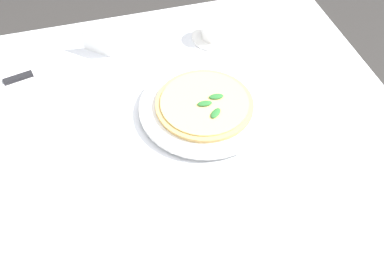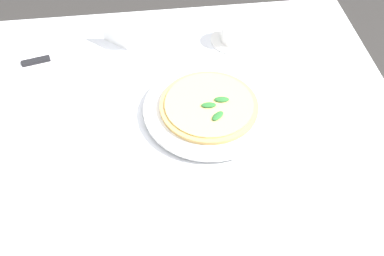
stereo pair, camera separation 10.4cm
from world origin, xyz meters
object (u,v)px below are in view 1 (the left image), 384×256
(pizza, at_px, (205,104))
(menu_card, at_px, (96,44))
(coffee_cup_center_back, at_px, (215,30))
(pizza_plate, at_px, (204,107))
(napkin_folded, at_px, (1,88))

(pizza, distance_m, menu_card, 0.37)
(coffee_cup_center_back, bearing_deg, pizza, 67.50)
(pizza_plate, height_order, napkin_folded, napkin_folded)
(pizza_plate, xyz_separation_m, coffee_cup_center_back, (-0.11, -0.27, 0.02))
(pizza, height_order, coffee_cup_center_back, coffee_cup_center_back)
(pizza, height_order, napkin_folded, pizza)
(coffee_cup_center_back, bearing_deg, menu_card, -4.29)
(menu_card, bearing_deg, pizza, 168.17)
(pizza, bearing_deg, menu_card, -53.04)
(coffee_cup_center_back, distance_m, napkin_folded, 0.60)
(pizza_plate, height_order, coffee_cup_center_back, coffee_cup_center_back)
(pizza, bearing_deg, napkin_folded, -23.44)
(napkin_folded, xyz_separation_m, menu_card, (-0.26, -0.09, 0.02))
(pizza_plate, relative_size, menu_card, 4.57)
(napkin_folded, relative_size, menu_card, 3.38)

